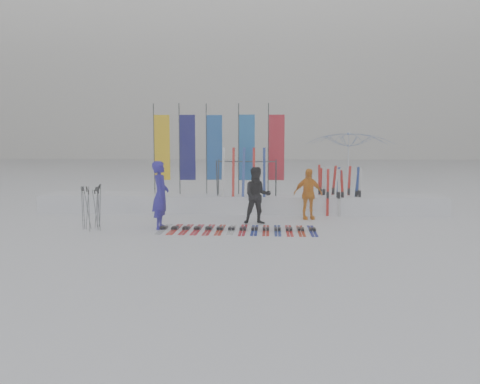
# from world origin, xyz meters

# --- Properties ---
(ground) EXTENTS (120.00, 120.00, 0.00)m
(ground) POSITION_xyz_m (0.00, 0.00, 0.00)
(ground) COLOR white
(ground) RESTS_ON ground
(snow_bank) EXTENTS (14.00, 1.60, 0.60)m
(snow_bank) POSITION_xyz_m (0.00, 4.60, 0.30)
(snow_bank) COLOR white
(snow_bank) RESTS_ON ground
(person_blue) EXTENTS (0.50, 0.73, 1.91)m
(person_blue) POSITION_xyz_m (-2.00, 1.08, 0.95)
(person_blue) COLOR #231B9E
(person_blue) RESTS_ON ground
(person_black) EXTENTS (0.91, 0.76, 1.70)m
(person_black) POSITION_xyz_m (0.69, 2.04, 0.85)
(person_black) COLOR black
(person_black) RESTS_ON ground
(person_yellow) EXTENTS (1.01, 0.62, 1.61)m
(person_yellow) POSITION_xyz_m (2.26, 3.02, 0.81)
(person_yellow) COLOR orange
(person_yellow) RESTS_ON ground
(tent_canopy) EXTENTS (3.82, 3.86, 2.95)m
(tent_canopy) POSITION_xyz_m (4.08, 6.35, 1.48)
(tent_canopy) COLOR white
(tent_canopy) RESTS_ON ground
(ski_row) EXTENTS (4.30, 1.68, 0.07)m
(ski_row) POSITION_xyz_m (0.17, 0.96, 0.04)
(ski_row) COLOR #B9BBC0
(ski_row) RESTS_ON ground
(pole_cluster) EXTENTS (0.59, 0.87, 1.26)m
(pole_cluster) POSITION_xyz_m (-3.91, 0.92, 0.60)
(pole_cluster) COLOR #595B60
(pole_cluster) RESTS_ON ground
(feather_flags) EXTENTS (4.64, 0.26, 3.20)m
(feather_flags) POSITION_xyz_m (-0.84, 4.76, 2.24)
(feather_flags) COLOR #383A3F
(feather_flags) RESTS_ON ground
(ski_rack) EXTENTS (2.04, 0.80, 1.23)m
(ski_rack) POSITION_xyz_m (0.26, 4.20, 1.38)
(ski_rack) COLOR #383A3F
(ski_rack) RESTS_ON ground
(upright_skis) EXTENTS (1.43, 1.22, 1.65)m
(upright_skis) POSITION_xyz_m (3.38, 4.29, 0.79)
(upright_skis) COLOR red
(upright_skis) RESTS_ON ground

